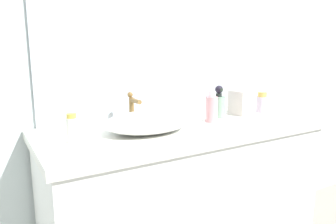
% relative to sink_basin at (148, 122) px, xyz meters
% --- Properties ---
extents(bathroom_wall_rear, '(6.00, 0.06, 2.60)m').
position_rel_sink_basin_xyz_m(bathroom_wall_rear, '(0.22, 0.36, 0.41)').
color(bathroom_wall_rear, silver).
rests_on(bathroom_wall_rear, ground).
extents(vanity_counter, '(1.44, 0.59, 0.85)m').
position_rel_sink_basin_xyz_m(vanity_counter, '(0.22, 0.03, -0.47)').
color(vanity_counter, white).
rests_on(vanity_counter, ground).
extents(wall_mirror_panel, '(1.32, 0.01, 1.00)m').
position_rel_sink_basin_xyz_m(wall_mirror_panel, '(0.22, 0.32, 0.46)').
color(wall_mirror_panel, '#B2BCC6').
rests_on(wall_mirror_panel, vanity_counter).
extents(sink_basin, '(0.41, 0.30, 0.09)m').
position_rel_sink_basin_xyz_m(sink_basin, '(0.00, 0.00, 0.00)').
color(sink_basin, white).
rests_on(sink_basin, vanity_counter).
extents(faucet, '(0.03, 0.13, 0.16)m').
position_rel_sink_basin_xyz_m(faucet, '(0.00, 0.17, 0.05)').
color(faucet, brown).
rests_on(faucet, vanity_counter).
extents(soap_dispenser, '(0.08, 0.08, 0.18)m').
position_rel_sink_basin_xyz_m(soap_dispenser, '(0.48, 0.09, 0.03)').
color(soap_dispenser, gray).
rests_on(soap_dispenser, vanity_counter).
extents(lotion_bottle, '(0.05, 0.05, 0.12)m').
position_rel_sink_basin_xyz_m(lotion_bottle, '(-0.34, -0.00, 0.01)').
color(lotion_bottle, white).
rests_on(lotion_bottle, vanity_counter).
extents(perfume_bottle, '(0.06, 0.06, 0.16)m').
position_rel_sink_basin_xyz_m(perfume_bottle, '(0.38, 0.01, 0.03)').
color(perfume_bottle, pink).
rests_on(perfume_bottle, vanity_counter).
extents(spray_can, '(0.07, 0.07, 0.12)m').
position_rel_sink_basin_xyz_m(spray_can, '(0.79, 0.06, 0.01)').
color(spray_can, silver).
rests_on(spray_can, vanity_counter).
extents(tissue_box, '(0.12, 0.12, 0.18)m').
position_rel_sink_basin_xyz_m(tissue_box, '(0.65, 0.08, 0.03)').
color(tissue_box, beige).
rests_on(tissue_box, vanity_counter).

